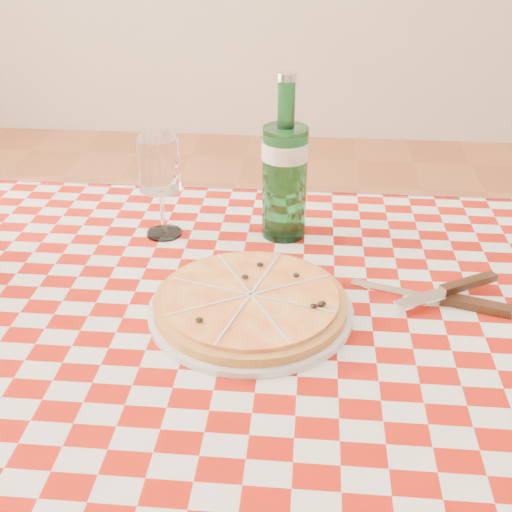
# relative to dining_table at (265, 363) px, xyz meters

# --- Properties ---
(dining_table) EXTENTS (1.20, 0.80, 0.75)m
(dining_table) POSITION_rel_dining_table_xyz_m (0.00, 0.00, 0.00)
(dining_table) COLOR brown
(dining_table) RESTS_ON ground
(tablecloth) EXTENTS (1.30, 0.90, 0.01)m
(tablecloth) POSITION_rel_dining_table_xyz_m (0.00, 0.00, 0.09)
(tablecloth) COLOR #9A1409
(tablecloth) RESTS_ON dining_table
(pizza_plate) EXTENTS (0.37, 0.37, 0.04)m
(pizza_plate) POSITION_rel_dining_table_xyz_m (-0.02, -0.01, 0.12)
(pizza_plate) COLOR gold
(pizza_plate) RESTS_ON tablecloth
(water_bottle) EXTENTS (0.10, 0.10, 0.29)m
(water_bottle) POSITION_rel_dining_table_xyz_m (0.01, 0.25, 0.25)
(water_bottle) COLOR #18632B
(water_bottle) RESTS_ON tablecloth
(wine_glass) EXTENTS (0.08, 0.08, 0.18)m
(wine_glass) POSITION_rel_dining_table_xyz_m (-0.20, 0.23, 0.19)
(wine_glass) COLOR white
(wine_glass) RESTS_ON tablecloth
(cutlery) EXTENTS (0.29, 0.26, 0.03)m
(cutlery) POSITION_rel_dining_table_xyz_m (0.26, 0.05, 0.11)
(cutlery) COLOR silver
(cutlery) RESTS_ON tablecloth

